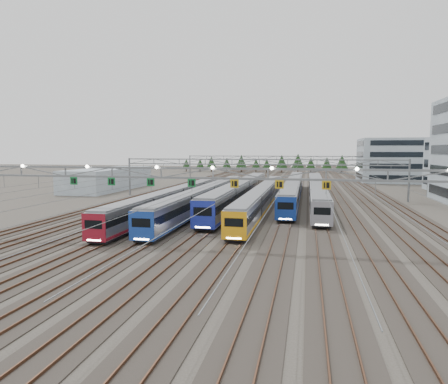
% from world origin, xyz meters
% --- Properties ---
extents(ground, '(400.00, 400.00, 0.00)m').
position_xyz_m(ground, '(0.00, 0.00, 0.00)').
color(ground, '#47423A').
rests_on(ground, ground).
extents(track_bed, '(54.00, 260.00, 5.42)m').
position_xyz_m(track_bed, '(0.00, 100.00, 1.49)').
color(track_bed, '#2D2823').
rests_on(track_bed, ground).
extents(train_a, '(2.59, 51.17, 3.36)m').
position_xyz_m(train_a, '(-11.25, 21.43, 1.93)').
color(train_a, black).
rests_on(train_a, ground).
extents(train_b, '(2.73, 53.16, 3.55)m').
position_xyz_m(train_b, '(-6.75, 23.70, 2.02)').
color(train_b, black).
rests_on(train_b, ground).
extents(train_c, '(2.98, 54.39, 3.89)m').
position_xyz_m(train_c, '(-2.25, 31.32, 2.20)').
color(train_c, black).
rests_on(train_c, ground).
extents(train_d, '(2.66, 53.95, 3.45)m').
position_xyz_m(train_d, '(2.25, 26.48, 1.98)').
color(train_d, black).
rests_on(train_d, ground).
extents(train_e, '(2.80, 56.55, 3.65)m').
position_xyz_m(train_e, '(6.75, 40.20, 2.07)').
color(train_e, black).
rests_on(train_e, ground).
extents(train_f, '(2.70, 58.63, 3.51)m').
position_xyz_m(train_f, '(11.25, 38.16, 2.00)').
color(train_f, black).
rests_on(train_f, ground).
extents(gantry_near, '(56.36, 0.61, 8.08)m').
position_xyz_m(gantry_near, '(-0.05, -0.12, 7.09)').
color(gantry_near, slate).
rests_on(gantry_near, ground).
extents(gantry_mid, '(56.36, 0.36, 8.00)m').
position_xyz_m(gantry_mid, '(0.00, 40.00, 6.39)').
color(gantry_mid, slate).
rests_on(gantry_mid, ground).
extents(gantry_far, '(56.36, 0.36, 8.00)m').
position_xyz_m(gantry_far, '(0.00, 85.00, 6.39)').
color(gantry_far, slate).
rests_on(gantry_far, ground).
extents(depot_bldg_north, '(22.00, 18.00, 13.20)m').
position_xyz_m(depot_bldg_north, '(36.19, 90.28, 6.60)').
color(depot_bldg_north, '#96A6B3').
rests_on(depot_bldg_north, ground).
extents(west_shed, '(10.00, 30.00, 5.19)m').
position_xyz_m(west_shed, '(-38.64, 50.92, 2.60)').
color(west_shed, '#96A6B3').
rests_on(west_shed, ground).
extents(treeline, '(93.80, 5.60, 7.02)m').
position_xyz_m(treeline, '(-0.90, 134.89, 4.23)').
color(treeline, '#332114').
rests_on(treeline, ground).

